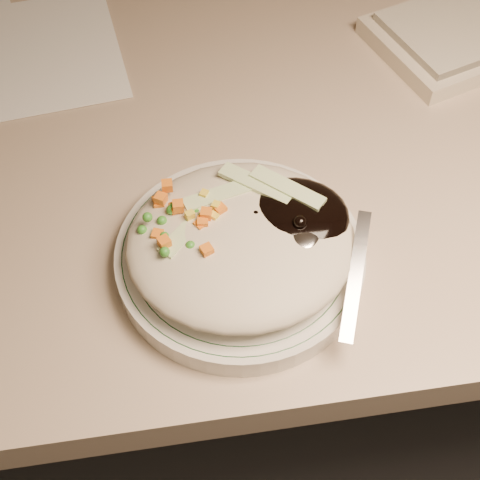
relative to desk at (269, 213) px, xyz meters
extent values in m
cube|color=tan|center=(0.00, 0.00, 0.18)|extent=(1.40, 0.70, 0.04)
cylinder|color=silver|center=(-0.07, -0.21, 0.21)|extent=(0.22, 0.22, 0.02)
torus|color=#144723|center=(-0.07, -0.21, 0.22)|extent=(0.20, 0.20, 0.00)
torus|color=#144723|center=(-0.07, -0.21, 0.22)|extent=(0.19, 0.19, 0.00)
ellipsoid|color=#C1B69C|center=(-0.07, -0.22, 0.24)|extent=(0.19, 0.18, 0.04)
ellipsoid|color=black|center=(-0.03, -0.20, 0.25)|extent=(0.10, 0.09, 0.03)
ellipsoid|color=orange|center=(-0.12, -0.20, 0.24)|extent=(0.08, 0.08, 0.02)
sphere|color=black|center=(-0.06, -0.20, 0.25)|extent=(0.01, 0.01, 0.01)
sphere|color=black|center=(-0.03, -0.20, 0.25)|extent=(0.01, 0.01, 0.01)
sphere|color=black|center=(0.00, -0.20, 0.26)|extent=(0.01, 0.01, 0.01)
sphere|color=black|center=(-0.01, -0.19, 0.25)|extent=(0.01, 0.01, 0.01)
sphere|color=black|center=(-0.02, -0.22, 0.26)|extent=(0.01, 0.01, 0.01)
sphere|color=black|center=(-0.03, -0.20, 0.25)|extent=(0.01, 0.01, 0.01)
sphere|color=black|center=(-0.02, -0.19, 0.25)|extent=(0.01, 0.01, 0.01)
cube|color=orange|center=(-0.12, -0.19, 0.26)|extent=(0.01, 0.01, 0.01)
cube|color=orange|center=(-0.10, -0.21, 0.25)|extent=(0.01, 0.01, 0.01)
cube|color=orange|center=(-0.13, -0.18, 0.26)|extent=(0.01, 0.01, 0.01)
cube|color=orange|center=(-0.10, -0.20, 0.26)|extent=(0.01, 0.01, 0.01)
cube|color=orange|center=(-0.10, -0.21, 0.26)|extent=(0.01, 0.01, 0.01)
cube|color=orange|center=(-0.13, -0.17, 0.25)|extent=(0.01, 0.01, 0.01)
cube|color=orange|center=(-0.12, -0.19, 0.26)|extent=(0.01, 0.01, 0.01)
cube|color=orange|center=(-0.10, -0.21, 0.26)|extent=(0.01, 0.01, 0.01)
cube|color=orange|center=(-0.08, -0.20, 0.26)|extent=(0.01, 0.01, 0.01)
cube|color=orange|center=(-0.13, -0.17, 0.26)|extent=(0.01, 0.01, 0.01)
cube|color=orange|center=(-0.13, -0.22, 0.26)|extent=(0.01, 0.01, 0.01)
cube|color=orange|center=(-0.10, -0.24, 0.26)|extent=(0.01, 0.01, 0.01)
cube|color=orange|center=(-0.14, -0.21, 0.25)|extent=(0.01, 0.01, 0.01)
cube|color=orange|center=(-0.13, -0.18, 0.25)|extent=(0.01, 0.01, 0.01)
sphere|color=#388C28|center=(-0.10, -0.20, 0.25)|extent=(0.01, 0.01, 0.01)
sphere|color=#388C28|center=(-0.13, -0.23, 0.26)|extent=(0.01, 0.01, 0.01)
sphere|color=#388C28|center=(-0.13, -0.20, 0.26)|extent=(0.01, 0.01, 0.01)
sphere|color=#388C28|center=(-0.14, -0.20, 0.26)|extent=(0.01, 0.01, 0.01)
sphere|color=#388C28|center=(-0.10, -0.19, 0.25)|extent=(0.01, 0.01, 0.01)
sphere|color=#388C28|center=(-0.10, -0.22, 0.25)|extent=(0.01, 0.01, 0.01)
sphere|color=#388C28|center=(-0.12, -0.20, 0.25)|extent=(0.01, 0.01, 0.01)
sphere|color=#388C28|center=(-0.12, -0.22, 0.25)|extent=(0.01, 0.01, 0.01)
sphere|color=#388C28|center=(-0.15, -0.20, 0.25)|extent=(0.01, 0.01, 0.01)
sphere|color=#388C28|center=(-0.12, -0.19, 0.26)|extent=(0.01, 0.01, 0.01)
sphere|color=#388C28|center=(-0.12, -0.19, 0.26)|extent=(0.01, 0.01, 0.01)
sphere|color=#388C28|center=(-0.13, -0.21, 0.25)|extent=(0.01, 0.01, 0.01)
sphere|color=#388C28|center=(-0.11, -0.23, 0.26)|extent=(0.01, 0.01, 0.01)
sphere|color=#388C28|center=(-0.08, -0.18, 0.25)|extent=(0.01, 0.01, 0.01)
cube|color=yellow|center=(-0.11, -0.19, 0.25)|extent=(0.01, 0.01, 0.01)
cube|color=yellow|center=(-0.09, -0.20, 0.26)|extent=(0.01, 0.01, 0.01)
cube|color=yellow|center=(-0.12, -0.19, 0.25)|extent=(0.01, 0.01, 0.01)
cube|color=yellow|center=(-0.11, -0.20, 0.26)|extent=(0.01, 0.01, 0.01)
cube|color=yellow|center=(-0.12, -0.20, 0.25)|extent=(0.01, 0.01, 0.01)
cube|color=yellow|center=(-0.09, -0.19, 0.26)|extent=(0.01, 0.01, 0.01)
cube|color=yellow|center=(-0.10, -0.18, 0.26)|extent=(0.01, 0.01, 0.01)
cube|color=yellow|center=(-0.11, -0.20, 0.25)|extent=(0.01, 0.01, 0.01)
cube|color=#B2D18C|center=(-0.08, -0.18, 0.26)|extent=(0.07, 0.03, 0.00)
cube|color=#B2D18C|center=(-0.05, -0.17, 0.26)|extent=(0.06, 0.06, 0.00)
cube|color=#B2D18C|center=(-0.11, -0.21, 0.26)|extent=(0.06, 0.06, 0.00)
cube|color=#B2D18C|center=(-0.03, -0.18, 0.26)|extent=(0.06, 0.06, 0.00)
ellipsoid|color=silver|center=(-0.02, -0.22, 0.25)|extent=(0.05, 0.06, 0.01)
cube|color=silver|center=(0.02, -0.26, 0.24)|extent=(0.05, 0.11, 0.03)
camera|label=1|loc=(-0.12, -0.54, 0.69)|focal=50.00mm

